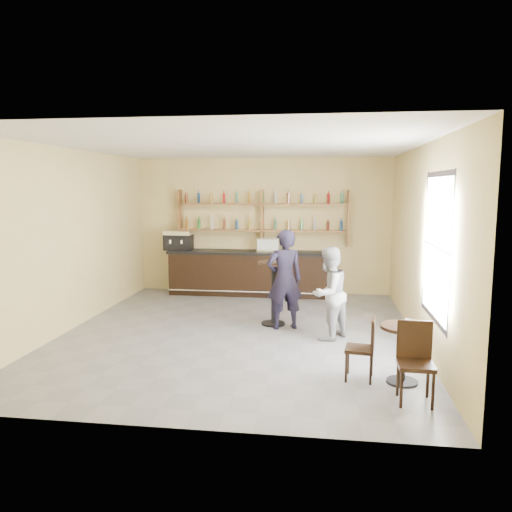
# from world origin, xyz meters

# --- Properties ---
(floor) EXTENTS (7.00, 7.00, 0.00)m
(floor) POSITION_xyz_m (0.00, 0.00, 0.00)
(floor) COLOR slate
(floor) RESTS_ON ground
(ceiling) EXTENTS (7.00, 7.00, 0.00)m
(ceiling) POSITION_xyz_m (0.00, 0.00, 3.20)
(ceiling) COLOR white
(ceiling) RESTS_ON wall_back
(wall_back) EXTENTS (7.00, 0.00, 7.00)m
(wall_back) POSITION_xyz_m (0.00, 3.50, 1.60)
(wall_back) COLOR #D5BE79
(wall_back) RESTS_ON floor
(wall_front) EXTENTS (7.00, 0.00, 7.00)m
(wall_front) POSITION_xyz_m (0.00, -3.50, 1.60)
(wall_front) COLOR #D5BE79
(wall_front) RESTS_ON floor
(wall_left) EXTENTS (0.00, 7.00, 7.00)m
(wall_left) POSITION_xyz_m (-3.00, 0.00, 1.60)
(wall_left) COLOR #D5BE79
(wall_left) RESTS_ON floor
(wall_right) EXTENTS (0.00, 7.00, 7.00)m
(wall_right) POSITION_xyz_m (3.00, 0.00, 1.60)
(wall_right) COLOR #D5BE79
(wall_right) RESTS_ON floor
(window_pane) EXTENTS (0.00, 2.00, 2.00)m
(window_pane) POSITION_xyz_m (2.99, -1.20, 1.70)
(window_pane) COLOR white
(window_pane) RESTS_ON wall_right
(window_frame) EXTENTS (0.04, 1.70, 2.10)m
(window_frame) POSITION_xyz_m (2.99, -1.20, 1.70)
(window_frame) COLOR black
(window_frame) RESTS_ON wall_right
(shelf_unit) EXTENTS (4.00, 0.26, 1.40)m
(shelf_unit) POSITION_xyz_m (0.00, 3.37, 1.81)
(shelf_unit) COLOR brown
(shelf_unit) RESTS_ON wall_back
(liquor_bottles) EXTENTS (3.68, 0.10, 1.00)m
(liquor_bottles) POSITION_xyz_m (0.00, 3.37, 1.98)
(liquor_bottles) COLOR #8C5919
(liquor_bottles) RESTS_ON shelf_unit
(bar_counter) EXTENTS (3.82, 0.74, 1.03)m
(bar_counter) POSITION_xyz_m (-0.28, 3.15, 0.52)
(bar_counter) COLOR black
(bar_counter) RESTS_ON floor
(espresso_machine) EXTENTS (0.64, 0.42, 0.46)m
(espresso_machine) POSITION_xyz_m (-1.99, 3.15, 1.26)
(espresso_machine) COLOR black
(espresso_machine) RESTS_ON bar_counter
(pastry_case) EXTENTS (0.55, 0.47, 0.30)m
(pastry_case) POSITION_xyz_m (0.17, 3.15, 1.18)
(pastry_case) COLOR silver
(pastry_case) RESTS_ON bar_counter
(pedestal_table) EXTENTS (0.63, 0.63, 1.17)m
(pedestal_table) POSITION_xyz_m (0.54, 0.64, 0.59)
(pedestal_table) COLOR black
(pedestal_table) RESTS_ON floor
(napkin) EXTENTS (0.21, 0.21, 0.00)m
(napkin) POSITION_xyz_m (0.54, 0.64, 1.18)
(napkin) COLOR white
(napkin) RESTS_ON pedestal_table
(donut) EXTENTS (0.18, 0.18, 0.05)m
(donut) POSITION_xyz_m (0.55, 0.63, 1.20)
(donut) COLOR #C68E48
(donut) RESTS_ON napkin
(cup_pedestal) EXTENTS (0.15, 0.15, 0.09)m
(cup_pedestal) POSITION_xyz_m (0.68, 0.74, 1.22)
(cup_pedestal) COLOR white
(cup_pedestal) RESTS_ON pedestal_table
(man_main) EXTENTS (0.75, 0.61, 1.79)m
(man_main) POSITION_xyz_m (0.76, 0.41, 0.89)
(man_main) COLOR black
(man_main) RESTS_ON floor
(cafe_table) EXTENTS (0.63, 0.63, 0.77)m
(cafe_table) POSITION_xyz_m (2.49, -1.90, 0.38)
(cafe_table) COLOR black
(cafe_table) RESTS_ON floor
(cup_cafe) EXTENTS (0.11, 0.11, 0.09)m
(cup_cafe) POSITION_xyz_m (2.54, -1.90, 0.81)
(cup_cafe) COLOR white
(cup_cafe) RESTS_ON cafe_table
(chair_west) EXTENTS (0.41, 0.41, 0.85)m
(chair_west) POSITION_xyz_m (1.94, -1.85, 0.42)
(chair_west) COLOR black
(chair_west) RESTS_ON floor
(chair_south) EXTENTS (0.42, 0.42, 0.95)m
(chair_south) POSITION_xyz_m (2.54, -2.50, 0.47)
(chair_south) COLOR black
(chair_south) RESTS_ON floor
(patron_second) EXTENTS (0.92, 0.96, 1.55)m
(patron_second) POSITION_xyz_m (1.54, -0.11, 0.78)
(patron_second) COLOR gray
(patron_second) RESTS_ON floor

